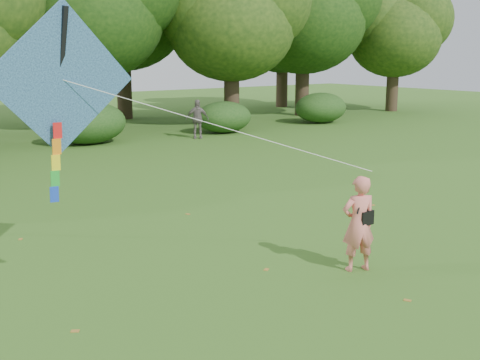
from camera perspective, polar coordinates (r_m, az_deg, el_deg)
ground at (r=11.04m, az=8.06°, el=-9.11°), size 100.00×100.00×0.00m
man_kite_flyer at (r=11.21m, az=11.17°, el=-4.08°), size 0.76×0.63×1.79m
bystander_right at (r=28.37m, az=-4.09°, el=5.79°), size 1.15×0.90×1.82m
crossbody_bag at (r=11.25m, az=11.71°, el=-3.43°), size 0.43×0.20×0.71m
flying_kite at (r=10.09m, az=-16.55°, el=8.88°), size 6.07×2.65×3.22m
tree_line at (r=31.51m, az=-20.64°, el=14.24°), size 54.70×15.30×9.48m
shrub_band at (r=25.92m, az=-21.66°, el=4.28°), size 39.15×3.22×1.88m
fallen_leaves at (r=10.45m, az=-5.56°, el=-10.27°), size 10.76×8.86×0.01m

